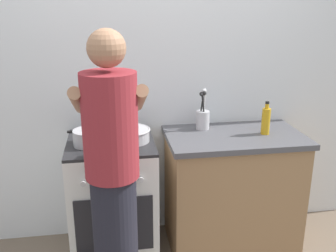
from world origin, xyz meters
name	(u,v)px	position (x,y,z in m)	size (l,w,h in m)	color
back_wall	(179,79)	(0.20, 0.50, 1.25)	(3.20, 0.10, 2.50)	silver
countertop	(232,190)	(0.55, 0.15, 0.45)	(1.00, 0.60, 0.90)	#99724C
stove_range	(113,199)	(-0.35, 0.15, 0.45)	(0.60, 0.62, 0.90)	white
pot	(89,137)	(-0.49, 0.10, 0.95)	(0.28, 0.22, 0.10)	#B2B2B7
mixing_bowl	(131,134)	(-0.21, 0.13, 0.95)	(0.27, 0.27, 0.09)	#B7B7BC
utensil_crock	(203,116)	(0.35, 0.31, 1.00)	(0.10, 0.10, 0.31)	silver
oil_bottle	(266,121)	(0.77, 0.13, 1.00)	(0.06, 0.06, 0.24)	gold
person	(113,182)	(-0.35, -0.41, 0.86)	(0.41, 0.50, 1.70)	black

